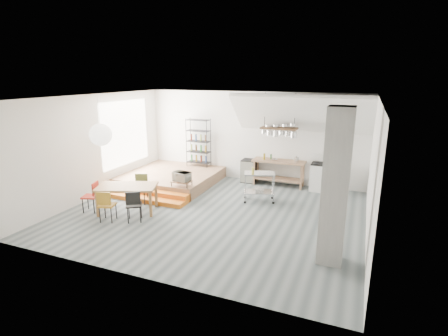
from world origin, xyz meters
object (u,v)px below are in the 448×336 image
at_px(stove, 320,176).
at_px(mini_fridge, 249,171).
at_px(rolling_cart, 259,183).
at_px(dining_table, 127,189).

bearing_deg(stove, mini_fridge, 178.99).
bearing_deg(rolling_cart, stove, 29.98).
height_order(stove, mini_fridge, stove).
bearing_deg(dining_table, stove, 18.12).
bearing_deg(stove, rolling_cart, -131.49).
xyz_separation_m(stove, rolling_cart, (-1.57, -1.78, 0.11)).
bearing_deg(mini_fridge, stove, -1.01).
distance_m(dining_table, mini_fridge, 4.62).
relative_size(dining_table, mini_fridge, 2.22).
relative_size(stove, mini_fridge, 1.43).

